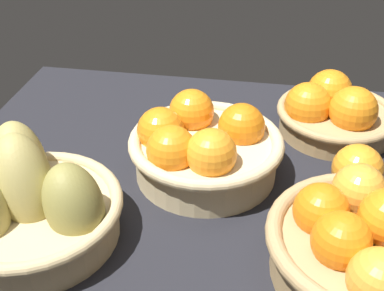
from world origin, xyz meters
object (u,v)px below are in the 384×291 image
at_px(basket_near_right, 372,245).
at_px(basket_far_right, 333,112).
at_px(loose_orange_front_gap, 358,169).
at_px(basket_near_left_pears, 30,205).
at_px(basket_center, 202,147).

xyz_separation_m(basket_near_right, basket_far_right, (-0.02, 0.34, -0.01)).
distance_m(basket_far_right, loose_orange_front_gap, 0.17).
height_order(basket_far_right, basket_near_left_pears, basket_near_left_pears).
distance_m(basket_near_right, basket_center, 0.29).
height_order(basket_far_right, basket_center, basket_center).
xyz_separation_m(basket_far_right, basket_near_left_pears, (-0.41, -0.34, 0.01)).
distance_m(basket_center, loose_orange_front_gap, 0.23).
height_order(basket_near_right, basket_near_left_pears, basket_near_left_pears).
relative_size(basket_far_right, basket_near_left_pears, 0.84).
bearing_deg(basket_far_right, basket_near_left_pears, -140.39).
bearing_deg(loose_orange_front_gap, basket_near_left_pears, -158.42).
distance_m(basket_near_right, loose_orange_front_gap, 0.17).
relative_size(basket_near_right, loose_orange_front_gap, 3.32).
distance_m(basket_near_right, basket_far_right, 0.34).
bearing_deg(basket_center, basket_near_left_pears, -138.82).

